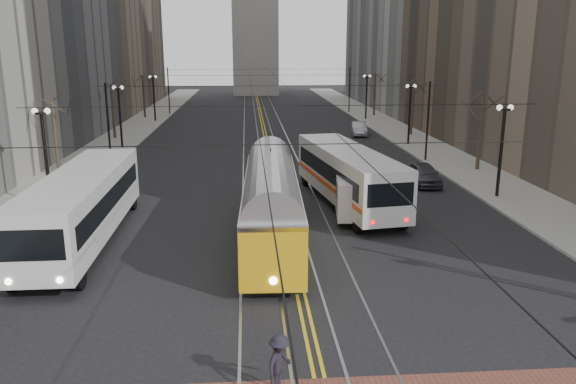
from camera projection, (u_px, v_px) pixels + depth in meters
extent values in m
plane|color=black|center=(315.00, 360.00, 17.06)|extent=(260.00, 260.00, 0.00)
cube|color=gray|center=(124.00, 137.00, 59.44)|extent=(5.00, 140.00, 0.15)
cube|color=gray|center=(402.00, 134.00, 61.57)|extent=(5.00, 140.00, 0.15)
cube|color=gray|center=(265.00, 136.00, 60.52)|extent=(4.80, 130.00, 0.02)
cube|color=gold|center=(265.00, 136.00, 60.52)|extent=(0.42, 130.00, 0.01)
cylinder|color=black|center=(46.00, 161.00, 32.78)|extent=(0.20, 0.20, 5.60)
cylinder|color=black|center=(120.00, 119.00, 52.10)|extent=(0.20, 0.20, 5.60)
cylinder|color=black|center=(154.00, 100.00, 71.42)|extent=(0.20, 0.20, 5.60)
cylinder|color=black|center=(501.00, 155.00, 34.72)|extent=(0.20, 0.20, 5.60)
cylinder|color=black|center=(409.00, 117.00, 54.04)|extent=(0.20, 0.20, 5.60)
cylinder|color=black|center=(366.00, 99.00, 73.36)|extent=(0.20, 0.20, 5.60)
cylinder|color=#382D23|center=(56.00, 140.00, 40.36)|extent=(0.28, 0.28, 5.60)
cylinder|color=#382D23|center=(113.00, 112.00, 57.75)|extent=(0.28, 0.28, 5.60)
cylinder|color=#382D23|center=(144.00, 97.00, 75.14)|extent=(0.28, 0.28, 5.60)
cylinder|color=#382D23|center=(480.00, 135.00, 42.59)|extent=(0.28, 0.28, 5.60)
cylinder|color=#382D23|center=(412.00, 110.00, 59.97)|extent=(0.28, 0.28, 5.60)
cylinder|color=#382D23|center=(375.00, 96.00, 77.36)|extent=(0.28, 0.28, 5.60)
cylinder|color=black|center=(250.00, 80.00, 58.93)|extent=(0.03, 120.00, 0.03)
cylinder|color=black|center=(279.00, 79.00, 59.14)|extent=(0.03, 120.00, 0.03)
cylinder|color=black|center=(108.00, 125.00, 44.30)|extent=(0.16, 0.16, 6.60)
cylinder|color=black|center=(169.00, 91.00, 79.08)|extent=(0.16, 0.16, 6.60)
cylinder|color=black|center=(428.00, 122.00, 46.13)|extent=(0.16, 0.16, 6.60)
cylinder|color=black|center=(349.00, 90.00, 80.90)|extent=(0.16, 0.16, 6.60)
cube|color=silver|center=(83.00, 209.00, 26.98)|extent=(2.97, 13.71, 3.42)
cube|color=gold|center=(271.00, 210.00, 27.10)|extent=(3.02, 13.81, 3.24)
cube|color=silver|center=(348.00, 177.00, 33.59)|extent=(4.74, 13.22, 3.38)
cube|color=silver|center=(355.00, 195.00, 31.37)|extent=(2.75, 5.70, 2.43)
imported|color=#3A3C41|center=(423.00, 174.00, 38.84)|extent=(1.90, 4.43, 1.49)
imported|color=#95969C|center=(359.00, 129.00, 60.83)|extent=(2.03, 4.51, 1.44)
imported|color=black|center=(280.00, 363.00, 15.31)|extent=(1.09, 1.25, 1.68)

